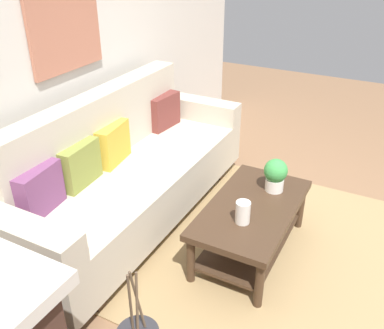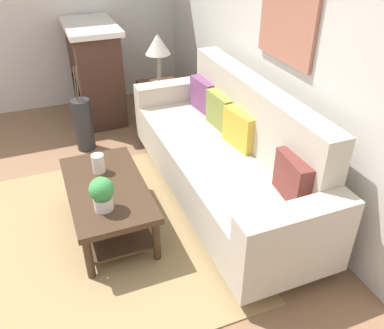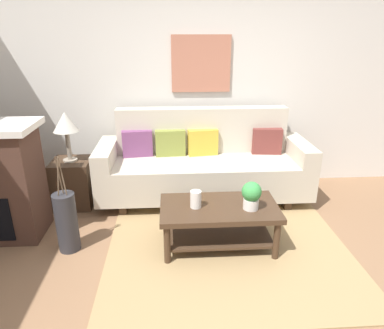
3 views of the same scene
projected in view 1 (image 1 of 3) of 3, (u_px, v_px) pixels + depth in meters
ground_plane at (325, 268)px, 3.16m from camera, size 9.67×9.67×0.00m
wall_back at (74, 51)px, 3.40m from camera, size 5.67×0.10×2.70m
area_rug at (261, 247)px, 3.36m from camera, size 2.28×2.00×0.01m
couch at (128, 174)px, 3.52m from camera, size 2.50×0.84×1.08m
throw_pillow_plum at (40, 190)px, 2.84m from camera, size 0.37×0.16×0.32m
throw_pillow_olive at (80, 165)px, 3.14m from camera, size 0.37×0.14×0.32m
throw_pillow_mustard at (113, 144)px, 3.45m from camera, size 0.37×0.17×0.32m
throw_pillow_maroon at (164, 111)px, 4.07m from camera, size 0.37×0.16×0.32m
coffee_table at (251, 218)px, 3.18m from camera, size 1.10×0.60×0.43m
tabletop_vase at (243, 212)px, 2.91m from camera, size 0.10×0.10×0.16m
potted_plant_tabletop at (275, 174)px, 3.24m from camera, size 0.18×0.18×0.26m
floor_vase_branch_a at (138, 301)px, 1.89m from camera, size 0.05×0.04×0.36m
floor_vase_branch_b at (130, 304)px, 1.87m from camera, size 0.03×0.03×0.36m
floor_vase_branch_c at (137, 307)px, 1.86m from camera, size 0.05×0.02×0.36m
framed_painting at (65, 25)px, 3.16m from camera, size 0.73×0.03×0.68m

